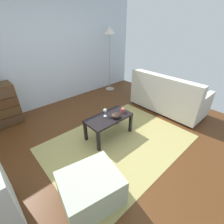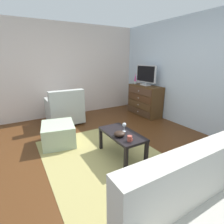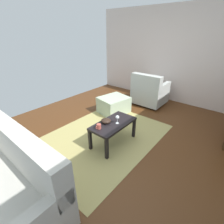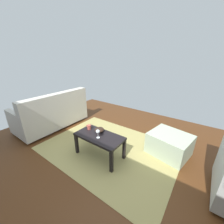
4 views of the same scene
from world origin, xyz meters
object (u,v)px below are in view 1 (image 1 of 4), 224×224
(mug, at_px, (123,110))
(bowl_decorative, at_px, (116,115))
(standing_lamp, at_px, (109,37))
(coffee_table, at_px, (109,120))
(ottoman, at_px, (91,188))
(couch_large, at_px, (167,97))
(wine_glass, at_px, (105,111))

(mug, distance_m, bowl_decorative, 0.23)
(standing_lamp, bearing_deg, coffee_table, -132.30)
(ottoman, relative_size, standing_lamp, 0.38)
(couch_large, bearing_deg, mug, 175.00)
(wine_glass, bearing_deg, mug, -20.84)
(bowl_decorative, height_order, couch_large, couch_large)
(coffee_table, relative_size, mug, 7.72)
(couch_large, xyz_separation_m, standing_lamp, (-0.09, 2.02, 1.23))
(standing_lamp, bearing_deg, ottoman, -135.45)
(coffee_table, relative_size, wine_glass, 5.60)
(couch_large, height_order, ottoman, couch_large)
(wine_glass, distance_m, bowl_decorative, 0.22)
(mug, relative_size, couch_large, 0.07)
(bowl_decorative, distance_m, standing_lamp, 2.72)
(coffee_table, height_order, wine_glass, wine_glass)
(wine_glass, relative_size, mug, 1.38)
(mug, bearing_deg, bowl_decorative, -170.38)
(wine_glass, xyz_separation_m, standing_lamp, (1.69, 1.76, 1.03))
(bowl_decorative, height_order, standing_lamp, standing_lamp)
(standing_lamp, bearing_deg, wine_glass, -133.89)
(mug, relative_size, standing_lamp, 0.06)
(wine_glass, distance_m, standing_lamp, 2.65)
(couch_large, bearing_deg, ottoman, -167.20)
(ottoman, xyz_separation_m, standing_lamp, (2.69, 2.65, 1.38))
(ottoman, bearing_deg, couch_large, 12.80)
(ottoman, height_order, standing_lamp, standing_lamp)
(standing_lamp, bearing_deg, couch_large, -87.52)
(bowl_decorative, xyz_separation_m, ottoman, (-1.11, -0.72, -0.27))
(wine_glass, xyz_separation_m, couch_large, (1.78, -0.26, -0.20))
(wine_glass, relative_size, ottoman, 0.22)
(mug, distance_m, standing_lamp, 2.57)
(coffee_table, height_order, ottoman, coffee_table)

